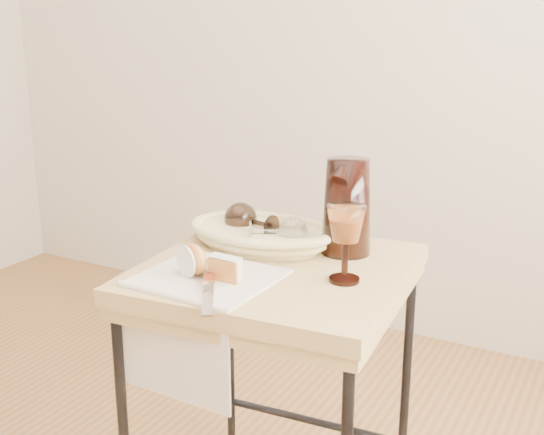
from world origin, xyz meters
The scene contains 11 objects.
wall_back centered at (0.00, 1.80, 1.35)m, with size 3.60×0.00×2.70m, color beige.
side_table centered at (0.45, 0.47, 0.37)m, with size 0.59×0.59×0.75m, color olive, non-canonical shape.
tea_towel centered at (0.36, 0.32, 0.75)m, with size 0.29×0.26×0.01m, color silver.
bread_basket centered at (0.35, 0.58, 0.77)m, with size 0.34×0.23×0.05m, color tan, non-canonical shape.
goblet_lying_a centered at (0.32, 0.59, 0.80)m, with size 0.14×0.08×0.08m, color black, non-canonical shape.
goblet_lying_b centered at (0.40, 0.56, 0.80)m, with size 0.12×0.08×0.08m, color white, non-canonical shape.
pitcher centered at (0.56, 0.63, 0.86)m, with size 0.16×0.24×0.27m, color black, non-canonical shape.
wine_goblet centered at (0.63, 0.45, 0.84)m, with size 0.08×0.08×0.17m, color white, non-canonical shape.
apple_half centered at (0.33, 0.31, 0.79)m, with size 0.08×0.04×0.07m, color #BC3524.
apple_wedge centered at (0.40, 0.33, 0.78)m, with size 0.07×0.04×0.05m, color white.
table_knife centered at (0.41, 0.25, 0.76)m, with size 0.24×0.03×0.02m, color silver, non-canonical shape.
Camera 1 is at (1.16, -0.84, 1.29)m, focal length 45.06 mm.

